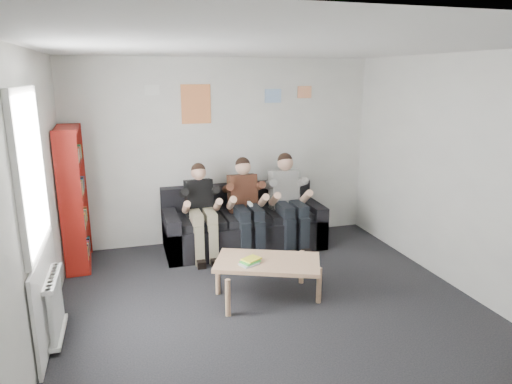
# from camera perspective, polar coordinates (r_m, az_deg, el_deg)

# --- Properties ---
(room_shell) EXTENTS (5.00, 5.00, 5.00)m
(room_shell) POSITION_cam_1_polar(r_m,az_deg,el_deg) (4.44, 3.03, 0.03)
(room_shell) COLOR black
(room_shell) RESTS_ON ground
(sofa) EXTENTS (2.27, 0.93, 0.88)m
(sofa) POSITION_cam_1_polar(r_m,az_deg,el_deg) (6.68, -1.65, -4.23)
(sofa) COLOR black
(sofa) RESTS_ON ground
(bookshelf) EXTENTS (0.27, 0.82, 1.83)m
(bookshelf) POSITION_cam_1_polar(r_m,az_deg,el_deg) (6.31, -21.77, -0.70)
(bookshelf) COLOR maroon
(bookshelf) RESTS_ON ground
(coffee_table) EXTENTS (1.14, 0.63, 0.46)m
(coffee_table) POSITION_cam_1_polar(r_m,az_deg,el_deg) (5.13, 1.46, -9.11)
(coffee_table) COLOR tan
(coffee_table) RESTS_ON ground
(game_cases) EXTENTS (0.24, 0.21, 0.05)m
(game_cases) POSITION_cam_1_polar(r_m,az_deg,el_deg) (5.02, -0.73, -8.68)
(game_cases) COLOR silver
(game_cases) RESTS_ON coffee_table
(person_left) EXTENTS (0.37, 0.80, 1.29)m
(person_left) POSITION_cam_1_polar(r_m,az_deg,el_deg) (6.27, -6.81, -2.39)
(person_left) COLOR black
(person_left) RESTS_ON sofa
(person_middle) EXTENTS (0.40, 0.85, 1.33)m
(person_middle) POSITION_cam_1_polar(r_m,az_deg,el_deg) (6.39, -1.21, -1.79)
(person_middle) COLOR #54291C
(person_middle) RESTS_ON sofa
(person_right) EXTENTS (0.41, 0.89, 1.36)m
(person_right) POSITION_cam_1_polar(r_m,az_deg,el_deg) (6.57, 4.12, -1.26)
(person_right) COLOR white
(person_right) RESTS_ON sofa
(radiator) EXTENTS (0.10, 0.64, 0.60)m
(radiator) POSITION_cam_1_polar(r_m,az_deg,el_deg) (4.80, -23.77, -12.88)
(radiator) COLOR white
(radiator) RESTS_ON ground
(window) EXTENTS (0.05, 1.30, 2.36)m
(window) POSITION_cam_1_polar(r_m,az_deg,el_deg) (4.55, -25.55, -5.26)
(window) COLOR white
(window) RESTS_ON room_shell
(poster_large) EXTENTS (0.42, 0.01, 0.55)m
(poster_large) POSITION_cam_1_polar(r_m,az_deg,el_deg) (6.63, -7.51, 10.84)
(poster_large) COLOR gold
(poster_large) RESTS_ON room_shell
(poster_blue) EXTENTS (0.25, 0.01, 0.20)m
(poster_blue) POSITION_cam_1_polar(r_m,az_deg,el_deg) (6.90, 2.14, 11.92)
(poster_blue) COLOR #4392E6
(poster_blue) RESTS_ON room_shell
(poster_pink) EXTENTS (0.22, 0.01, 0.18)m
(poster_pink) POSITION_cam_1_polar(r_m,az_deg,el_deg) (7.07, 6.08, 12.31)
(poster_pink) COLOR #D0417A
(poster_pink) RESTS_ON room_shell
(poster_sign) EXTENTS (0.20, 0.01, 0.14)m
(poster_sign) POSITION_cam_1_polar(r_m,az_deg,el_deg) (6.56, -12.87, 12.32)
(poster_sign) COLOR white
(poster_sign) RESTS_ON room_shell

